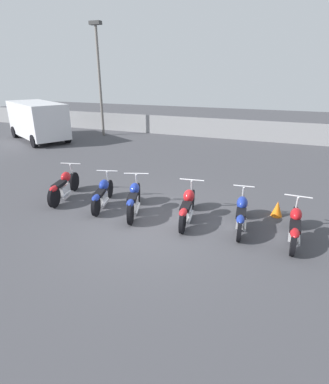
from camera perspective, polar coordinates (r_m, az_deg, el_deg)
ground_plane at (r=8.02m, az=-2.10°, el=-6.27°), size 60.00×60.00×0.00m
fence_back at (r=19.05m, az=12.85°, el=11.55°), size 40.00×0.04×1.21m
light_pole_right at (r=20.00m, az=-12.39°, el=21.71°), size 0.70×0.35×6.59m
motorcycle_slot_0 at (r=10.03m, az=-18.65°, el=1.05°), size 0.78×2.02×1.00m
motorcycle_slot_1 at (r=9.16m, az=-11.73°, el=-0.31°), size 0.81×1.90×0.94m
motorcycle_slot_2 at (r=8.54m, az=-5.84°, el=-1.37°), size 0.92×1.95×1.01m
motorcycle_slot_3 at (r=8.11m, az=4.40°, el=-2.72°), size 0.70×2.06×0.96m
motorcycle_slot_4 at (r=7.92m, az=14.39°, el=-4.01°), size 0.55×1.95×0.96m
motorcycle_slot_5 at (r=7.75m, az=23.55°, el=-5.98°), size 0.65×1.95×0.93m
parked_van at (r=19.75m, az=-23.02°, el=12.58°), size 5.19×4.03×2.21m
traffic_cone_near at (r=8.97m, az=20.67°, el=-3.01°), size 0.31×0.31×0.45m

